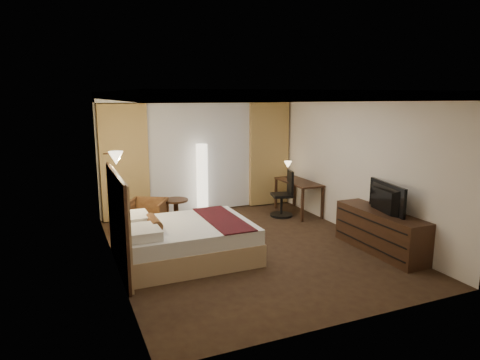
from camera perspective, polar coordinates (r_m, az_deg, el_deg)
name	(u,v)px	position (r m, az deg, el deg)	size (l,w,h in m)	color
floor	(249,248)	(7.63, 1.20, -9.05)	(4.50, 5.50, 0.01)	black
ceiling	(250,92)	(7.15, 1.29, 11.68)	(4.50, 5.50, 0.01)	white
back_wall	(200,153)	(9.81, -5.42, 3.62)	(4.50, 0.02, 2.70)	white
left_wall	(113,183)	(6.68, -16.63, -0.42)	(0.02, 5.50, 2.70)	white
right_wall	(357,164)	(8.44, 15.31, 2.02)	(0.02, 5.50, 2.70)	white
crown_molding	(250,95)	(7.15, 1.28, 11.20)	(4.50, 5.50, 0.12)	black
soffit	(202,97)	(9.48, -5.09, 10.94)	(4.50, 0.50, 0.20)	white
curtain_sheer	(201,158)	(9.75, -5.26, 2.98)	(2.48, 0.04, 2.45)	silver
curtain_left_drape	(124,163)	(9.31, -15.15, 2.24)	(1.00, 0.14, 2.45)	tan
curtain_right_drape	(269,154)	(10.34, 3.86, 3.47)	(1.00, 0.14, 2.45)	tan
wall_sconce	(116,158)	(7.39, -16.22, 2.83)	(0.24, 0.24, 0.24)	white
bed	(187,241)	(7.10, -7.11, -8.08)	(2.09, 1.63, 0.61)	white
headboard	(119,222)	(6.77, -15.87, -5.46)	(0.12, 1.93, 1.50)	tan
armchair	(147,214)	(8.60, -12.27, -4.45)	(0.69, 0.65, 0.71)	#502818
side_table	(176,212)	(8.92, -8.51, -4.28)	(0.50, 0.50, 0.55)	black
floor_lamp	(202,179)	(9.55, -5.06, 0.09)	(0.34, 0.34, 1.60)	white
desk	(298,197)	(9.76, 7.76, -2.30)	(0.55, 1.30, 0.75)	black
desk_lamp	(288,170)	(10.07, 6.39, 1.32)	(0.18, 0.18, 0.34)	#FFD899
office_chair	(282,193)	(9.47, 5.58, -1.80)	(0.50, 0.50, 1.03)	black
dresser	(380,231)	(7.74, 18.20, -6.54)	(0.50, 1.84, 0.71)	black
television	(381,194)	(7.55, 18.33, -1.79)	(1.05, 0.61, 0.14)	black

